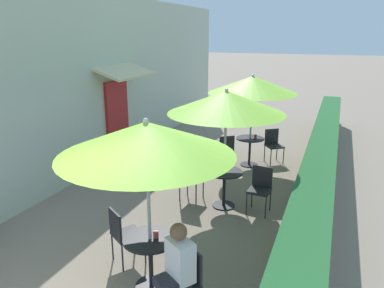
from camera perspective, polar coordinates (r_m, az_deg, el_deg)
name	(u,v)px	position (r m, az deg, el deg)	size (l,w,h in m)	color
cafe_facade_wall	(121,79)	(10.39, -10.72, 9.77)	(0.98, 13.45, 4.20)	#B2C1AD
planter_hedge	(322,156)	(9.20, 19.25, -1.69)	(0.60, 12.45, 1.01)	tan
patio_table_near	(151,253)	(5.14, -6.34, -16.23)	(0.71, 0.71, 0.72)	black
patio_umbrella_near	(146,139)	(4.49, -6.97, 0.79)	(2.17, 2.17, 2.32)	#B7B7BC
cafe_chair_near_left	(185,278)	(4.67, -1.15, -19.72)	(0.56, 0.56, 0.87)	#232328
seated_patron_near_left	(176,269)	(4.52, -2.41, -18.44)	(0.49, 0.51, 1.25)	#23232D
cafe_chair_near_right	(123,232)	(5.64, -10.49, -13.02)	(0.56, 0.56, 0.87)	#232328
coffee_cup_near	(156,234)	(5.01, -5.53, -13.55)	(0.07, 0.07, 0.09)	#B73D3D
patio_table_mid	(224,182)	(7.30, 4.92, -5.82)	(0.71, 0.71, 0.72)	black
patio_umbrella_mid	(226,102)	(6.86, 5.25, 6.35)	(2.17, 2.17, 2.32)	#B7B7BC
cafe_chair_mid_left	(260,186)	(7.18, 10.39, -6.32)	(0.42, 0.42, 0.87)	#232328
cafe_chair_mid_right	(190,177)	(7.47, -0.31, -5.10)	(0.42, 0.42, 0.87)	#232328
coffee_cup_mid	(221,170)	(7.16, 4.37, -3.96)	(0.07, 0.07, 0.09)	teal
patio_table_far	(250,146)	(9.62, 8.80, -0.36)	(0.71, 0.71, 0.72)	black
patio_umbrella_far	(253,85)	(9.29, 9.23, 8.91)	(2.17, 2.17, 2.32)	#B7B7BC
cafe_chair_far_left	(273,143)	(9.98, 12.27, 0.16)	(0.56, 0.56, 0.87)	#232328
cafe_chair_far_right	(225,149)	(9.29, 5.09, -0.75)	(0.56, 0.56, 0.87)	#232328
coffee_cup_far	(255,136)	(9.56, 9.63, 1.17)	(0.07, 0.07, 0.09)	#B73D3D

